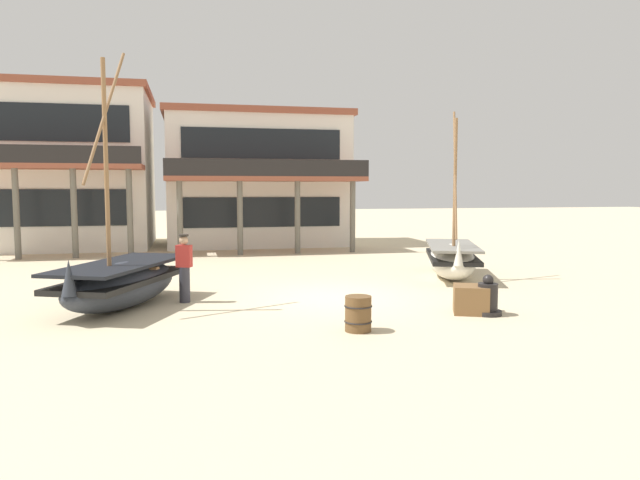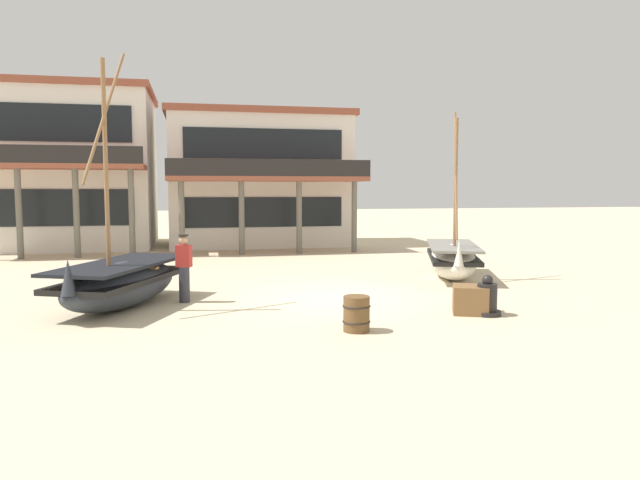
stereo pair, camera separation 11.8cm
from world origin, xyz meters
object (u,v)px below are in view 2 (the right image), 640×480
object	(u,v)px
fishing_boat_near_left	(453,259)
capstan_winch	(487,299)
cargo_crate	(470,300)
harbor_building_annex	(72,168)
fisherman_by_hull	(184,269)
harbor_building_main	(259,179)
wooden_barrel	(356,314)
fishing_boat_centre_large	(121,282)

from	to	relation	value
fishing_boat_near_left	capstan_winch	xyz separation A→B (m)	(-1.59, -5.22, -0.24)
cargo_crate	harbor_building_annex	size ratio (longest dim) A/B	0.08
fishing_boat_near_left	fisherman_by_hull	distance (m)	8.50
fishing_boat_near_left	harbor_building_main	xyz separation A→B (m)	(-4.75, 12.27, 2.67)
wooden_barrel	cargo_crate	distance (m)	3.12
fisherman_by_hull	wooden_barrel	bearing A→B (deg)	-48.00
fishing_boat_near_left	cargo_crate	xyz separation A→B (m)	(-1.88, -4.99, -0.28)
fishing_boat_centre_large	fisherman_by_hull	bearing A→B (deg)	10.54
fishing_boat_centre_large	harbor_building_main	xyz separation A→B (m)	(4.88, 14.85, 2.66)
capstan_winch	wooden_barrel	world-z (taller)	capstan_winch
fishing_boat_centre_large	cargo_crate	size ratio (longest dim) A/B	7.90
harbor_building_annex	cargo_crate	bearing A→B (deg)	-57.08
fishing_boat_centre_large	capstan_winch	bearing A→B (deg)	-18.22
harbor_building_annex	wooden_barrel	bearing A→B (deg)	-65.37
fishing_boat_centre_large	harbor_building_annex	world-z (taller)	harbor_building_annex
wooden_barrel	capstan_winch	bearing A→B (deg)	14.16
capstan_winch	cargo_crate	bearing A→B (deg)	141.50
fisherman_by_hull	harbor_building_annex	xyz separation A→B (m)	(-5.42, 15.41, 2.90)
fishing_boat_near_left	cargo_crate	bearing A→B (deg)	-110.65
cargo_crate	fisherman_by_hull	bearing A→B (deg)	156.93
wooden_barrel	cargo_crate	size ratio (longest dim) A/B	0.93
capstan_winch	harbor_building_main	world-z (taller)	harbor_building_main
harbor_building_main	harbor_building_annex	xyz separation A→B (m)	(-8.85, 0.83, 0.48)
wooden_barrel	cargo_crate	xyz separation A→B (m)	(2.94, 1.04, -0.04)
cargo_crate	fishing_boat_near_left	bearing A→B (deg)	69.35
fishing_boat_near_left	harbor_building_annex	world-z (taller)	harbor_building_annex
fisherman_by_hull	capstan_winch	bearing A→B (deg)	-23.85
wooden_barrel	fishing_boat_centre_large	bearing A→B (deg)	144.23
cargo_crate	harbor_building_main	bearing A→B (deg)	99.42
fishing_boat_centre_large	fisherman_by_hull	xyz separation A→B (m)	(1.44, 0.27, 0.23)
fishing_boat_centre_large	cargo_crate	distance (m)	8.11
harbor_building_main	fishing_boat_centre_large	bearing A→B (deg)	-108.18
fishing_boat_near_left	fisherman_by_hull	bearing A→B (deg)	-164.22
harbor_building_main	harbor_building_annex	world-z (taller)	harbor_building_annex
fishing_boat_near_left	fishing_boat_centre_large	distance (m)	9.96
cargo_crate	harbor_building_main	size ratio (longest dim) A/B	0.08
cargo_crate	harbor_building_annex	distance (m)	21.83
fisherman_by_hull	harbor_building_main	xyz separation A→B (m)	(3.43, 14.58, 2.42)
fisherman_by_hull	harbor_building_main	bearing A→B (deg)	76.76
fisherman_by_hull	harbor_building_annex	distance (m)	16.59
wooden_barrel	fishing_boat_near_left	bearing A→B (deg)	51.38
fishing_boat_near_left	fishing_boat_centre_large	world-z (taller)	fishing_boat_centre_large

